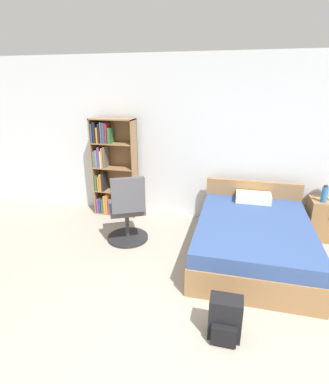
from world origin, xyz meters
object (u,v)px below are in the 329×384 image
at_px(office_chair, 127,212).
at_px(backpack_black, 225,319).
at_px(bookshelf, 110,167).
at_px(nightstand, 325,219).
at_px(water_bottle, 325,194).
at_px(bed, 252,237).

height_order(office_chair, backpack_black, office_chair).
bearing_deg(bookshelf, backpack_black, -48.23).
relative_size(bookshelf, nightstand, 2.75).
relative_size(bookshelf, water_bottle, 6.71).
distance_m(office_chair, water_bottle, 2.76).
bearing_deg(nightstand, bookshelf, 178.57).
xyz_separation_m(water_bottle, backpack_black, (-1.20, -2.15, -0.52)).
xyz_separation_m(office_chair, water_bottle, (2.65, 0.72, 0.25)).
bearing_deg(nightstand, bed, -143.68).
distance_m(office_chair, nightstand, 2.88).
xyz_separation_m(nightstand, backpack_black, (-1.30, -2.25, -0.11)).
xyz_separation_m(bed, backpack_black, (-0.26, -1.49, -0.07)).
relative_size(office_chair, backpack_black, 2.53).
height_order(bed, nightstand, bed).
height_order(water_bottle, backpack_black, water_bottle).
relative_size(office_chair, nightstand, 1.71).
distance_m(bed, backpack_black, 1.51).
bearing_deg(office_chair, bookshelf, 125.19).
bearing_deg(bed, office_chair, -178.02).
bearing_deg(backpack_black, bookshelf, 131.77).
height_order(bookshelf, nightstand, bookshelf).
height_order(bed, water_bottle, water_bottle).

